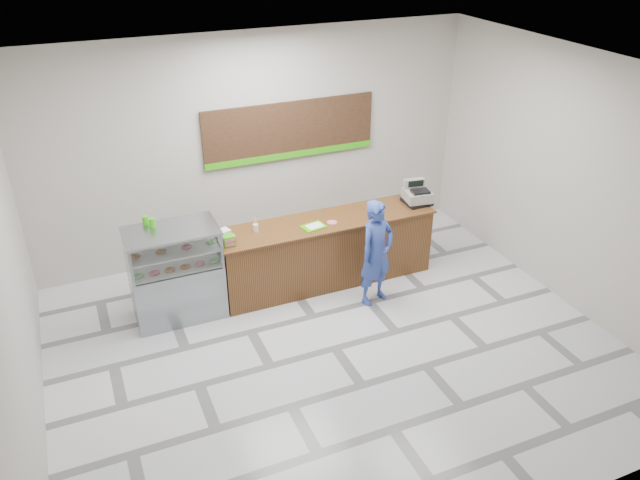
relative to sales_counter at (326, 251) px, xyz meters
name	(u,v)px	position (x,y,z in m)	size (l,w,h in m)	color
floor	(335,348)	(-0.55, -1.55, -0.52)	(7.00, 7.00, 0.00)	silver
back_wall	(256,146)	(-0.55, 1.45, 1.23)	(7.00, 7.00, 0.00)	#B8B2A9
ceiling	(339,77)	(-0.55, -1.55, 2.98)	(7.00, 7.00, 0.00)	silver
sales_counter	(326,251)	(0.00, 0.00, 0.00)	(3.26, 0.76, 1.03)	brown
display_case	(176,273)	(-2.22, 0.00, 0.16)	(1.22, 0.72, 1.33)	gray
menu_board	(290,131)	(0.00, 1.41, 1.42)	(2.80, 0.06, 0.90)	black
cash_register	(417,195)	(1.50, 0.00, 0.65)	(0.43, 0.45, 0.36)	black
card_terminal	(377,213)	(0.77, -0.13, 0.53)	(0.07, 0.15, 0.04)	black
serving_tray	(314,227)	(-0.26, -0.13, 0.52)	(0.36, 0.29, 0.02)	#40C202
napkin_box	(224,234)	(-1.50, 0.06, 0.58)	(0.14, 0.14, 0.12)	white
straw_cup	(256,228)	(-1.05, 0.07, 0.57)	(0.08, 0.08, 0.11)	silver
promo_box	(229,241)	(-1.50, -0.18, 0.59)	(0.17, 0.11, 0.15)	#36B211
donut_decal	(332,222)	(0.05, -0.10, 0.52)	(0.15, 0.15, 0.00)	#DC6279
green_cup_left	(145,220)	(-2.48, 0.28, 0.88)	(0.08, 0.08, 0.12)	#36B211
green_cup_right	(152,223)	(-2.41, 0.17, 0.88)	(0.08, 0.08, 0.12)	#36B211
customer	(376,253)	(0.44, -0.75, 0.27)	(0.57, 0.37, 1.56)	#2E449A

